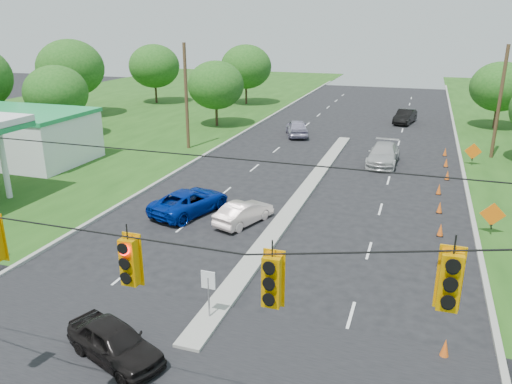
% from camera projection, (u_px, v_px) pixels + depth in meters
% --- Properties ---
extents(curb_left, '(0.25, 110.00, 0.16)m').
position_uv_depth(curb_left, '(214.00, 151.00, 43.31)').
color(curb_left, gray).
rests_on(curb_left, ground).
extents(curb_right, '(0.25, 110.00, 0.16)m').
position_uv_depth(curb_right, '(463.00, 172.00, 37.23)').
color(curb_right, gray).
rests_on(curb_right, ground).
extents(median, '(1.00, 34.00, 0.18)m').
position_uv_depth(median, '(303.00, 195.00, 32.20)').
color(median, gray).
rests_on(median, ground).
extents(median_sign, '(0.55, 0.06, 2.05)m').
position_uv_depth(median_sign, '(208.00, 286.00, 18.28)').
color(median_sign, gray).
rests_on(median_sign, ground).
extents(signal_span, '(25.60, 0.32, 9.00)m').
position_uv_depth(signal_span, '(72.00, 296.00, 10.88)').
color(signal_span, '#422D1C').
rests_on(signal_span, ground).
extents(utility_pole_far_left, '(0.28, 0.28, 9.00)m').
position_uv_depth(utility_pole_far_left, '(186.00, 97.00, 42.58)').
color(utility_pole_far_left, '#422D1C').
rests_on(utility_pole_far_left, ground).
extents(utility_pole_far_right, '(0.28, 0.28, 9.00)m').
position_uv_depth(utility_pole_far_right, '(499.00, 103.00, 39.53)').
color(utility_pole_far_right, '#422D1C').
rests_on(utility_pole_far_right, ground).
extents(cone_1, '(0.32, 0.32, 0.70)m').
position_uv_depth(cone_1, '(445.00, 348.00, 16.58)').
color(cone_1, '#DE5A16').
rests_on(cone_1, ground).
extents(cone_2, '(0.32, 0.32, 0.70)m').
position_uv_depth(cone_2, '(443.00, 296.00, 19.72)').
color(cone_2, '#DE5A16').
rests_on(cone_2, ground).
extents(cone_3, '(0.32, 0.32, 0.70)m').
position_uv_depth(cone_3, '(442.00, 258.00, 22.86)').
color(cone_3, '#DE5A16').
rests_on(cone_3, ground).
extents(cone_4, '(0.32, 0.32, 0.70)m').
position_uv_depth(cone_4, '(440.00, 230.00, 26.00)').
color(cone_4, '#DE5A16').
rests_on(cone_4, ground).
extents(cone_5, '(0.32, 0.32, 0.70)m').
position_uv_depth(cone_5, '(440.00, 207.00, 29.14)').
color(cone_5, '#DE5A16').
rests_on(cone_5, ground).
extents(cone_6, '(0.32, 0.32, 0.70)m').
position_uv_depth(cone_6, '(439.00, 189.00, 32.28)').
color(cone_6, '#DE5A16').
rests_on(cone_6, ground).
extents(cone_7, '(0.32, 0.32, 0.70)m').
position_uv_depth(cone_7, '(447.00, 175.00, 35.23)').
color(cone_7, '#DE5A16').
rests_on(cone_7, ground).
extents(cone_8, '(0.32, 0.32, 0.70)m').
position_uv_depth(cone_8, '(446.00, 163.00, 38.37)').
color(cone_8, '#DE5A16').
rests_on(cone_8, ground).
extents(cone_9, '(0.32, 0.32, 0.70)m').
position_uv_depth(cone_9, '(445.00, 152.00, 41.51)').
color(cone_9, '#DE5A16').
rests_on(cone_9, ground).
extents(work_sign_1, '(1.27, 0.58, 1.37)m').
position_uv_depth(work_sign_1, '(493.00, 215.00, 25.91)').
color(work_sign_1, black).
rests_on(work_sign_1, ground).
extents(work_sign_2, '(1.27, 0.58, 1.37)m').
position_uv_depth(work_sign_2, '(473.00, 152.00, 38.46)').
color(work_sign_2, black).
rests_on(work_sign_2, ground).
extents(tree_2, '(5.88, 5.88, 6.86)m').
position_uv_depth(tree_2, '(56.00, 92.00, 46.69)').
color(tree_2, black).
rests_on(tree_2, ground).
extents(tree_3, '(7.56, 7.56, 8.82)m').
position_uv_depth(tree_3, '(71.00, 68.00, 57.06)').
color(tree_3, black).
rests_on(tree_3, ground).
extents(tree_4, '(6.72, 6.72, 7.84)m').
position_uv_depth(tree_4, '(154.00, 66.00, 66.82)').
color(tree_4, black).
rests_on(tree_4, ground).
extents(tree_5, '(5.88, 5.88, 6.86)m').
position_uv_depth(tree_5, '(216.00, 85.00, 52.05)').
color(tree_5, black).
rests_on(tree_5, ground).
extents(tree_6, '(6.72, 6.72, 7.84)m').
position_uv_depth(tree_6, '(246.00, 67.00, 65.90)').
color(tree_6, black).
rests_on(tree_6, ground).
extents(tree_12, '(5.88, 5.88, 6.86)m').
position_uv_depth(tree_12, '(500.00, 87.00, 50.79)').
color(tree_12, black).
rests_on(tree_12, ground).
extents(black_sedan, '(4.15, 2.84, 1.31)m').
position_uv_depth(black_sedan, '(115.00, 342.00, 16.39)').
color(black_sedan, black).
rests_on(black_sedan, ground).
extents(white_sedan, '(2.54, 4.09, 1.27)m').
position_uv_depth(white_sedan, '(244.00, 213.00, 27.53)').
color(white_sedan, '#F6D9D2').
rests_on(white_sedan, ground).
extents(blue_pickup, '(3.78, 5.65, 1.44)m').
position_uv_depth(blue_pickup, '(190.00, 201.00, 29.03)').
color(blue_pickup, '#001D8B').
rests_on(blue_pickup, ground).
extents(silver_car_far, '(2.34, 5.51, 1.58)m').
position_uv_depth(silver_car_far, '(383.00, 154.00, 39.01)').
color(silver_car_far, '#ABABAB').
rests_on(silver_car_far, ground).
extents(silver_car_oncoming, '(3.41, 5.14, 1.63)m').
position_uv_depth(silver_car_oncoming, '(297.00, 128.00, 48.58)').
color(silver_car_oncoming, '#918AA4').
rests_on(silver_car_oncoming, ground).
extents(dark_car_receding, '(2.47, 4.89, 1.54)m').
position_uv_depth(dark_car_receding, '(405.00, 117.00, 54.60)').
color(dark_car_receding, black).
rests_on(dark_car_receding, ground).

